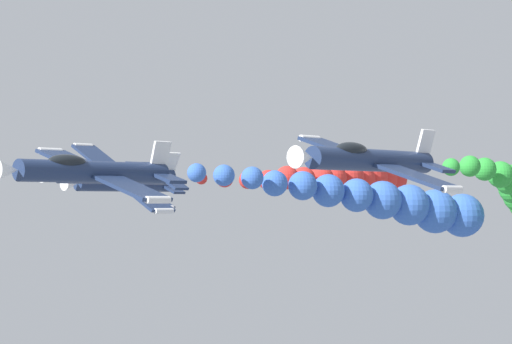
# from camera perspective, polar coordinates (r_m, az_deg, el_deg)

# --- Properties ---
(airplane_lead) EXTENTS (9.27, 10.35, 3.34)m
(airplane_lead) POSITION_cam_1_polar(r_m,az_deg,el_deg) (53.20, -8.91, 0.04)
(airplane_lead) COLOR navy
(smoke_trail_lead) EXTENTS (6.44, 21.55, 4.46)m
(smoke_trail_lead) POSITION_cam_1_polar(r_m,az_deg,el_deg) (66.76, 7.62, -1.70)
(smoke_trail_lead) COLOR blue
(airplane_left_inner) EXTENTS (9.24, 10.35, 3.39)m
(airplane_left_inner) POSITION_cam_1_polar(r_m,az_deg,el_deg) (51.74, 6.23, 0.67)
(airplane_left_inner) COLOR navy
(airplane_right_inner) EXTENTS (8.64, 10.35, 4.75)m
(airplane_right_inner) POSITION_cam_1_polar(r_m,az_deg,el_deg) (66.83, -7.68, -0.17)
(airplane_right_inner) COLOR navy
(smoke_trail_right_inner) EXTENTS (7.43, 30.53, 3.42)m
(smoke_trail_right_inner) POSITION_cam_1_polar(r_m,az_deg,el_deg) (90.08, 5.62, -0.33)
(smoke_trail_right_inner) COLOR red
(airplane_right_outer) EXTENTS (9.03, 10.35, 3.83)m
(airplane_right_outer) POSITION_cam_1_polar(r_m,az_deg,el_deg) (80.86, -7.21, -0.65)
(airplane_right_outer) COLOR navy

